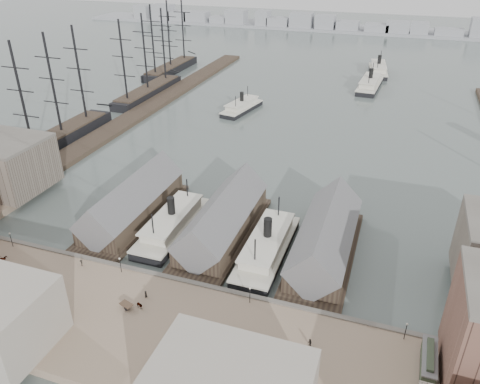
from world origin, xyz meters
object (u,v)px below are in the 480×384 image
at_px(horse_cart_left, 1,258).
at_px(horse_cart_center, 135,305).
at_px(ferry_docked_west, 173,223).
at_px(tram, 428,363).
at_px(horse_cart_right, 178,361).

xyz_separation_m(horse_cart_left, horse_cart_center, (36.98, -3.56, -0.01)).
distance_m(ferry_docked_west, tram, 67.72).
bearing_deg(ferry_docked_west, tram, -23.87).
distance_m(horse_cart_center, horse_cart_right, 17.38).
distance_m(tram, horse_cart_right, 42.87).
relative_size(tram, horse_cart_right, 1.99).
relative_size(horse_cart_left, horse_cart_right, 0.97).
relative_size(tram, horse_cart_center, 1.96).
height_order(horse_cart_left, horse_cart_right, horse_cart_right).
relative_size(horse_cart_left, horse_cart_center, 0.96).
bearing_deg(ferry_docked_west, horse_cart_center, -77.38).
relative_size(ferry_docked_west, horse_cart_right, 6.14).
distance_m(tram, horse_cart_left, 92.08).
height_order(ferry_docked_west, tram, ferry_docked_west).
bearing_deg(tram, ferry_docked_west, 157.44).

